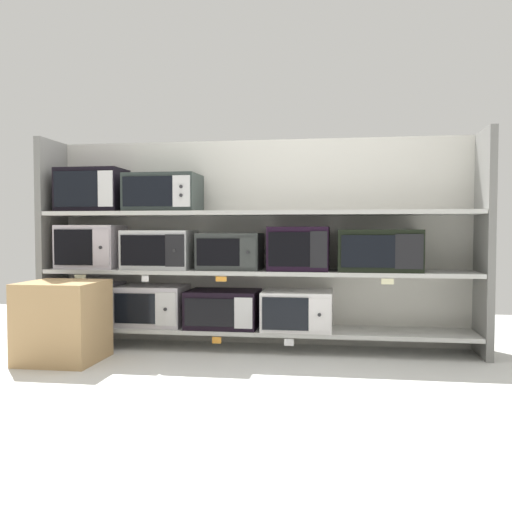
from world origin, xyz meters
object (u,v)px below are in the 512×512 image
at_px(microwave_9, 92,190).
at_px(microwave_10, 163,193).
at_px(microwave_1, 153,305).
at_px(shipping_carton, 63,321).
at_px(microwave_5, 160,250).
at_px(microwave_0, 90,303).
at_px(microwave_2, 223,309).
at_px(microwave_6, 230,251).
at_px(microwave_4, 91,247).
at_px(microwave_8, 379,250).
at_px(microwave_3, 297,310).
at_px(microwave_7, 299,249).

relative_size(microwave_9, microwave_10, 0.91).
height_order(microwave_1, shipping_carton, shipping_carton).
bearing_deg(microwave_5, microwave_0, -179.99).
distance_m(microwave_2, microwave_6, 0.43).
relative_size(microwave_4, microwave_8, 0.79).
bearing_deg(microwave_3, microwave_5, 179.99).
bearing_deg(microwave_7, microwave_1, 179.99).
bearing_deg(shipping_carton, microwave_10, 48.04).
height_order(microwave_0, microwave_2, microwave_0).
relative_size(microwave_0, microwave_6, 0.94).
xyz_separation_m(microwave_6, microwave_7, (0.50, -0.00, 0.02)).
bearing_deg(microwave_3, microwave_1, 179.98).
height_order(microwave_0, microwave_5, microwave_5).
bearing_deg(microwave_8, microwave_6, 180.00).
bearing_deg(microwave_5, microwave_4, -179.99).
bearing_deg(shipping_carton, microwave_7, 20.54).
relative_size(microwave_9, shipping_carton, 0.91).
height_order(microwave_4, microwave_5, microwave_4).
bearing_deg(microwave_9, microwave_7, 0.01).
distance_m(microwave_8, microwave_9, 2.17).
relative_size(microwave_3, shipping_carton, 0.94).
xyz_separation_m(microwave_4, microwave_10, (0.57, 0.00, 0.40)).
distance_m(microwave_3, microwave_9, 1.78).
xyz_separation_m(microwave_2, microwave_5, (-0.48, -0.00, 0.43)).
xyz_separation_m(microwave_8, microwave_10, (-1.57, -0.00, 0.42)).
height_order(microwave_1, microwave_6, microwave_6).
distance_m(microwave_7, shipping_carton, 1.69).
relative_size(microwave_4, microwave_7, 1.06).
xyz_separation_m(microwave_2, microwave_7, (0.56, -0.00, 0.45)).
height_order(microwave_4, microwave_10, microwave_10).
relative_size(microwave_0, microwave_3, 0.85).
distance_m(microwave_0, microwave_9, 0.86).
bearing_deg(microwave_4, microwave_5, 0.01).
bearing_deg(microwave_3, microwave_8, 0.03).
bearing_deg(microwave_5, shipping_carton, -130.11).
bearing_deg(microwave_8, microwave_3, -179.97).
relative_size(microwave_7, shipping_carton, 0.81).
relative_size(microwave_1, microwave_6, 1.09).
height_order(microwave_3, microwave_7, microwave_7).
height_order(microwave_2, microwave_4, microwave_4).
bearing_deg(microwave_0, microwave_4, -0.14).
relative_size(microwave_2, microwave_5, 1.03).
height_order(microwave_3, microwave_8, microwave_8).
bearing_deg(microwave_4, microwave_6, 0.02).
bearing_deg(shipping_carton, microwave_2, 30.57).
bearing_deg(microwave_4, microwave_7, 0.01).
bearing_deg(microwave_1, microwave_7, -0.01).
xyz_separation_m(microwave_1, microwave_2, (0.54, 0.00, -0.01)).
height_order(microwave_1, microwave_7, microwave_7).
bearing_deg(microwave_2, microwave_5, -179.98).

